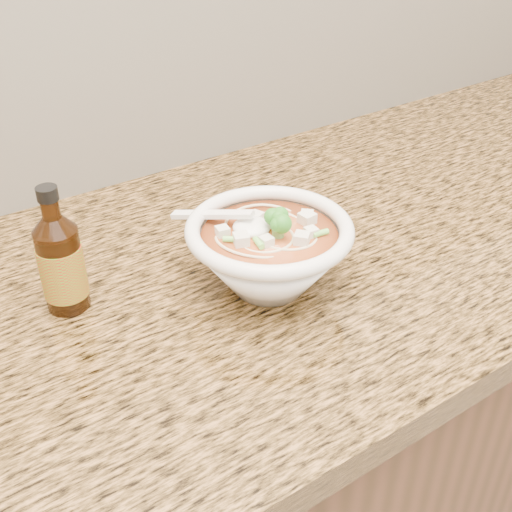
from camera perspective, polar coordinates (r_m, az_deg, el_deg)
cabinet at (r=1.18m, az=-6.17°, el=-21.56°), size 4.00×0.65×0.86m
counter_slab at (r=0.85m, az=-7.98°, el=-3.85°), size 4.00×0.68×0.04m
soup_bowl at (r=0.80m, az=1.15°, el=0.17°), size 0.21×0.22×0.12m
hot_sauce_bottle at (r=0.80m, az=-16.91°, el=-0.66°), size 0.06×0.06×0.16m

